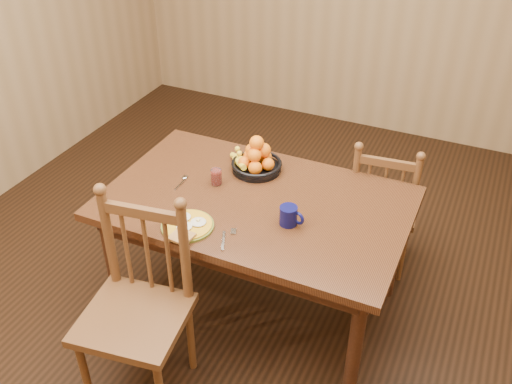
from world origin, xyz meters
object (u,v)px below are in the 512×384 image
at_px(chair_far, 383,206).
at_px(coffee_mug, 289,216).
at_px(dining_table, 256,213).
at_px(breakfast_plate, 187,226).
at_px(fruit_bowl, 256,160).
at_px(chair_near, 137,309).

height_order(chair_far, coffee_mug, chair_far).
height_order(dining_table, breakfast_plate, breakfast_plate).
bearing_deg(dining_table, fruit_bowl, 114.71).
distance_m(dining_table, chair_far, 0.89).
bearing_deg(chair_near, breakfast_plate, 71.70).
bearing_deg(chair_near, chair_far, 51.09).
bearing_deg(fruit_bowl, breakfast_plate, -97.57).
distance_m(chair_near, coffee_mug, 0.86).
relative_size(dining_table, fruit_bowl, 4.94).
relative_size(dining_table, chair_near, 1.52).
relative_size(breakfast_plate, fruit_bowl, 0.90).
height_order(chair_far, breakfast_plate, chair_far).
bearing_deg(fruit_bowl, coffee_mug, -47.42).
relative_size(chair_near, fruit_bowl, 3.25).
distance_m(dining_table, fruit_bowl, 0.34).
distance_m(chair_far, coffee_mug, 0.91).
relative_size(chair_far, fruit_bowl, 2.81).
relative_size(dining_table, breakfast_plate, 5.49).
height_order(dining_table, chair_far, chair_far).
distance_m(dining_table, breakfast_plate, 0.43).
bearing_deg(fruit_bowl, chair_near, -98.55).
xyz_separation_m(dining_table, breakfast_plate, (-0.21, -0.36, 0.10)).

